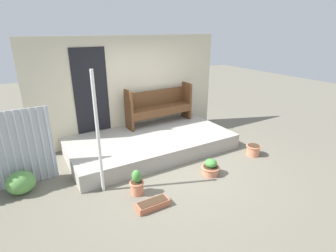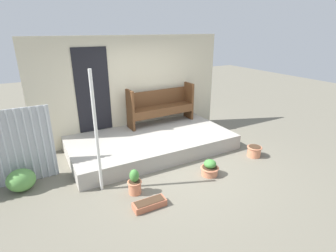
# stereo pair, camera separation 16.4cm
# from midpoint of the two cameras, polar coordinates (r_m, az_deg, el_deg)

# --- Properties ---
(ground_plane) EXTENTS (24.00, 24.00, 0.00)m
(ground_plane) POSITION_cam_midpoint_polar(r_m,az_deg,el_deg) (5.62, 2.24, -8.81)
(ground_plane) COLOR #706B5B
(porch_slab) EXTENTS (3.78, 2.00, 0.35)m
(porch_slab) POSITION_cam_midpoint_polar(r_m,az_deg,el_deg) (6.30, -2.89, -3.65)
(porch_slab) COLOR #A8A399
(porch_slab) RESTS_ON ground_plane
(house_wall) EXTENTS (4.98, 0.08, 2.60)m
(house_wall) POSITION_cam_midpoint_polar(r_m,az_deg,el_deg) (6.83, -7.17, 8.13)
(house_wall) COLOR beige
(house_wall) RESTS_ON ground_plane
(support_post) EXTENTS (0.06, 0.06, 2.17)m
(support_post) POSITION_cam_midpoint_polar(r_m,az_deg,el_deg) (4.53, -14.35, -1.71)
(support_post) COLOR white
(support_post) RESTS_ON ground_plane
(bench) EXTENTS (1.84, 0.47, 1.00)m
(bench) POSITION_cam_midpoint_polar(r_m,az_deg,el_deg) (6.94, -0.91, 4.75)
(bench) COLOR brown
(bench) RESTS_ON porch_slab
(flower_pot_left) EXTENTS (0.26, 0.26, 0.47)m
(flower_pot_left) POSITION_cam_midpoint_polar(r_m,az_deg,el_deg) (4.72, -6.27, -12.25)
(flower_pot_left) COLOR tan
(flower_pot_left) RESTS_ON ground_plane
(flower_pot_middle) EXTENTS (0.37, 0.37, 0.33)m
(flower_pot_middle) POSITION_cam_midpoint_polar(r_m,az_deg,el_deg) (5.34, 9.96, -9.07)
(flower_pot_middle) COLOR tan
(flower_pot_middle) RESTS_ON ground_plane
(flower_pot_right) EXTENTS (0.33, 0.33, 0.24)m
(flower_pot_right) POSITION_cam_midpoint_polar(r_m,az_deg,el_deg) (6.32, 18.97, -5.15)
(flower_pot_right) COLOR tan
(flower_pot_right) RESTS_ON ground_plane
(planter_box_rect) EXTENTS (0.55, 0.21, 0.12)m
(planter_box_rect) POSITION_cam_midpoint_polar(r_m,az_deg,el_deg) (4.46, -2.94, -16.61)
(planter_box_rect) COLOR #B76647
(planter_box_rect) RESTS_ON ground_plane
(shrub_by_fence) EXTENTS (0.49, 0.44, 0.40)m
(shrub_by_fence) POSITION_cam_midpoint_polar(r_m,az_deg,el_deg) (5.41, -28.58, -10.32)
(shrub_by_fence) COLOR #599347
(shrub_by_fence) RESTS_ON ground_plane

